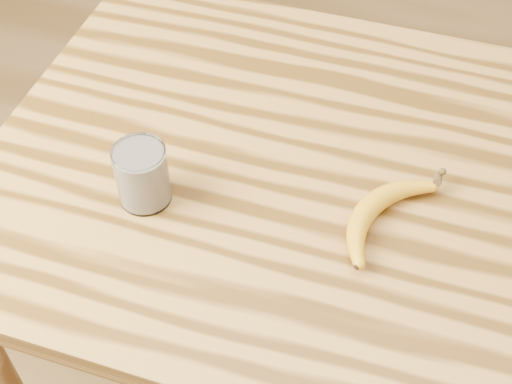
% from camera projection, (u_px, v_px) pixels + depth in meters
% --- Properties ---
extents(table, '(1.20, 0.80, 0.90)m').
position_uv_depth(table, '(362.00, 235.00, 1.18)').
color(table, '#A16F2F').
rests_on(table, ground).
extents(smoothie_glass, '(0.08, 0.08, 0.10)m').
position_uv_depth(smoothie_glass, '(142.00, 175.00, 1.02)').
color(smoothie_glass, white).
rests_on(smoothie_glass, table).
extents(banana, '(0.20, 0.29, 0.03)m').
position_uv_depth(banana, '(370.00, 207.00, 1.03)').
color(banana, orange).
rests_on(banana, table).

